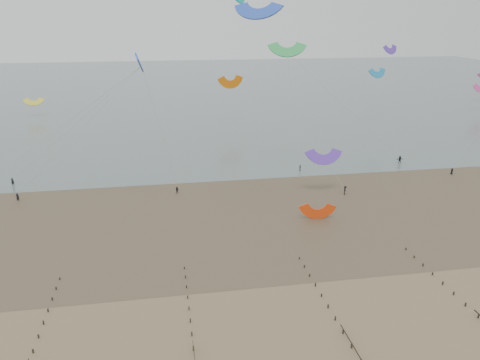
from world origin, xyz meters
name	(u,v)px	position (x,y,z in m)	size (l,w,h in m)	color
ground	(296,306)	(0.00, 0.00, 0.00)	(500.00, 500.00, 0.00)	brown
sea_and_shore	(228,208)	(-4.08, 34.40, 0.01)	(500.00, 665.00, 0.03)	#475654
kitesurfer_lead	(18,197)	(-46.24, 45.01, 0.88)	(0.64, 0.42, 1.77)	black
kitesurfers	(333,174)	(22.97, 48.41, 0.87)	(136.26, 19.75, 1.89)	black
grounded_kite	(317,219)	(11.64, 26.28, 0.00)	(5.79, 3.03, 4.41)	#EE3F0F
kites_airborne	(183,70)	(-9.31, 87.09, 21.31)	(253.59, 111.28, 40.80)	#C14826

